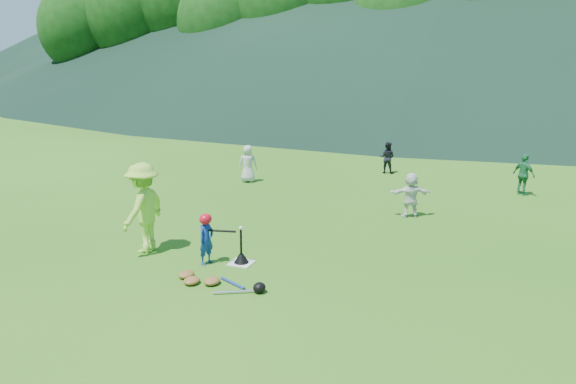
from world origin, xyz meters
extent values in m
plane|color=#2C6216|center=(0.00, 0.00, 0.00)|extent=(120.00, 120.00, 0.00)
cube|color=silver|center=(0.00, 0.00, 0.01)|extent=(0.45, 0.45, 0.02)
sphere|color=white|center=(0.00, 0.00, 0.74)|extent=(0.08, 0.08, 0.08)
imported|color=navy|center=(-0.63, -0.26, 0.50)|extent=(0.33, 0.41, 1.00)
imported|color=#9FDE41|center=(-2.21, -0.08, 0.95)|extent=(0.73, 1.24, 1.89)
imported|color=#B9B9B9|center=(-3.11, 6.75, 0.61)|extent=(0.70, 0.58, 1.22)
imported|color=black|center=(0.80, 9.87, 0.55)|extent=(0.56, 0.45, 1.11)
imported|color=#227342|center=(5.22, 8.18, 0.61)|extent=(0.75, 0.68, 1.23)
imported|color=silver|center=(2.53, 4.61, 0.58)|extent=(1.12, 0.76, 1.16)
cone|color=black|center=(0.00, 0.00, 0.11)|extent=(0.30, 0.30, 0.18)
cylinder|color=black|center=(0.00, 0.00, 0.45)|extent=(0.04, 0.04, 0.50)
ellipsoid|color=red|center=(-0.63, -0.26, 0.92)|extent=(0.24, 0.26, 0.22)
cylinder|color=black|center=(-0.33, -0.21, 0.70)|extent=(0.62, 0.11, 0.07)
ellipsoid|color=olive|center=(-0.38, -1.26, 0.06)|extent=(0.28, 0.34, 0.13)
ellipsoid|color=olive|center=(-0.03, -1.14, 0.06)|extent=(0.28, 0.34, 0.13)
ellipsoid|color=olive|center=(-0.63, -1.04, 0.06)|extent=(0.28, 0.34, 0.13)
cylinder|color=silver|center=(0.52, -1.36, 0.03)|extent=(0.66, 0.39, 0.06)
cylinder|color=#263FA5|center=(0.32, -1.01, 0.03)|extent=(0.64, 0.34, 0.05)
ellipsoid|color=black|center=(0.92, -1.16, 0.09)|extent=(0.22, 0.24, 0.19)
cube|color=gray|center=(0.00, 28.00, 0.60)|extent=(70.00, 0.03, 1.20)
cube|color=yellow|center=(0.00, 28.00, 1.24)|extent=(70.00, 0.08, 0.08)
cylinder|color=gray|center=(-35.00, 28.00, 0.60)|extent=(0.07, 0.07, 1.30)
cylinder|color=gray|center=(0.00, 28.00, 0.60)|extent=(0.07, 0.07, 1.30)
cylinder|color=#382314|center=(-32.00, 32.00, 1.57)|extent=(0.56, 0.56, 3.15)
ellipsoid|color=#164711|center=(-32.00, 32.00, 6.57)|extent=(6.84, 6.84, 7.87)
cylinder|color=#382314|center=(-27.20, 33.50, 1.87)|extent=(0.56, 0.56, 3.74)
ellipsoid|color=#164711|center=(-27.20, 33.50, 7.81)|extent=(8.13, 8.13, 9.35)
cylinder|color=#382314|center=(-22.40, 35.00, 2.17)|extent=(0.56, 0.56, 4.34)
cylinder|color=#382314|center=(-17.60, 32.00, 1.59)|extent=(0.56, 0.56, 3.18)
ellipsoid|color=#164711|center=(-17.60, 32.00, 6.64)|extent=(6.92, 6.92, 7.95)
cylinder|color=#382314|center=(-12.80, 33.50, 1.89)|extent=(0.56, 0.56, 3.78)
ellipsoid|color=#164711|center=(-12.80, 33.50, 7.88)|extent=(8.21, 8.21, 9.44)
cylinder|color=#382314|center=(-8.00, 35.00, 2.19)|extent=(0.56, 0.56, 4.38)
cylinder|color=#382314|center=(-3.20, 32.00, 1.61)|extent=(0.56, 0.56, 3.22)
ellipsoid|color=#164711|center=(-3.20, 32.00, 6.72)|extent=(6.99, 6.99, 8.04)
cylinder|color=#382314|center=(1.60, 33.50, 1.91)|extent=(0.56, 0.56, 3.81)
cylinder|color=#382314|center=(6.40, 35.00, 2.20)|extent=(0.56, 0.56, 4.41)
cone|color=black|center=(-45.00, 76.00, 10.00)|extent=(80.00, 80.00, 20.00)
camera|label=1|loc=(4.76, -9.42, 4.02)|focal=35.00mm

